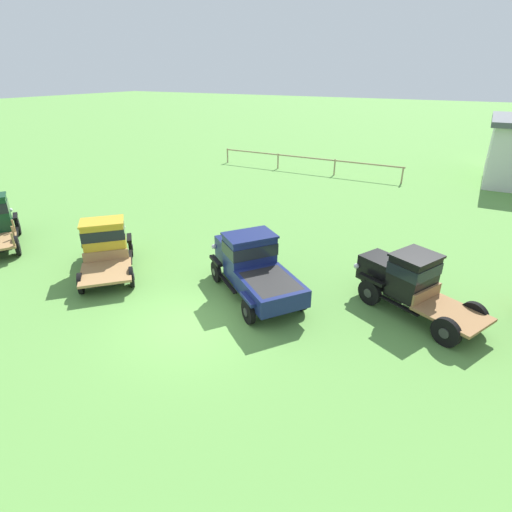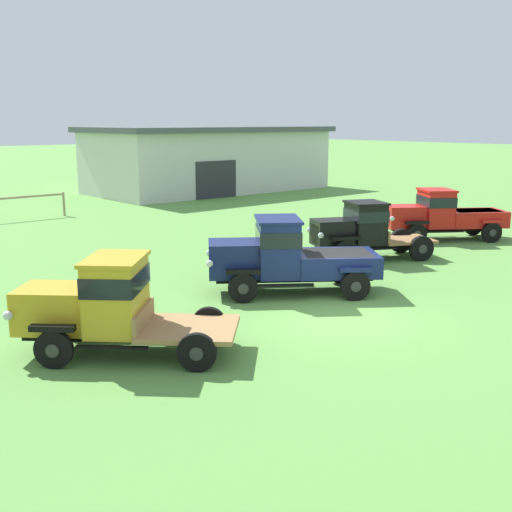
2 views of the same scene
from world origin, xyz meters
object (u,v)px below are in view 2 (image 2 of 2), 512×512
object	(u,v)px
vintage_truck_midrow_center	(287,256)
vintage_truck_far_side	(361,229)
vintage_truck_back_of_row	(443,214)
vintage_truck_second_in_line	(105,304)
farm_shed	(209,159)

from	to	relation	value
vintage_truck_midrow_center	vintage_truck_far_side	xyz separation A→B (m)	(5.16, 1.55, 0.00)
vintage_truck_far_side	vintage_truck_back_of_row	distance (m)	5.75
vintage_truck_second_in_line	farm_shed	bearing A→B (deg)	49.30
farm_shed	vintage_truck_midrow_center	distance (m)	28.43
farm_shed	vintage_truck_second_in_line	xyz separation A→B (m)	(-21.57, -25.08, -1.17)
farm_shed	vintage_truck_far_side	xyz separation A→B (m)	(-10.03, -22.45, -1.17)
farm_shed	vintage_truck_far_side	bearing A→B (deg)	-114.06
vintage_truck_back_of_row	vintage_truck_midrow_center	bearing A→B (deg)	-169.98
vintage_truck_far_side	vintage_truck_back_of_row	xyz separation A→B (m)	(5.74, 0.37, -0.04)
farm_shed	vintage_truck_far_side	world-z (taller)	farm_shed
vintage_truck_back_of_row	vintage_truck_far_side	bearing A→B (deg)	-176.27
farm_shed	vintage_truck_second_in_line	world-z (taller)	farm_shed
farm_shed	vintage_truck_back_of_row	world-z (taller)	farm_shed
vintage_truck_back_of_row	vintage_truck_second_in_line	bearing A→B (deg)	-170.15
farm_shed	vintage_truck_midrow_center	bearing A→B (deg)	-122.32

